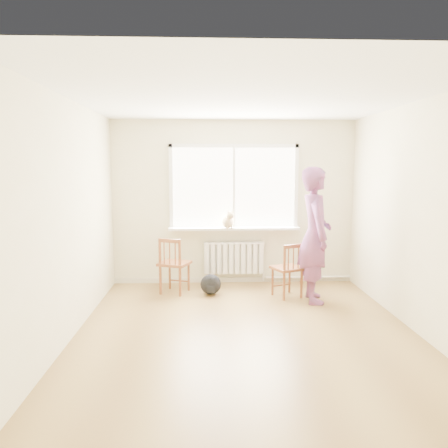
{
  "coord_description": "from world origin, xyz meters",
  "views": [
    {
      "loc": [
        -0.47,
        -4.96,
        1.94
      ],
      "look_at": [
        -0.21,
        1.2,
        1.13
      ],
      "focal_mm": 35.0,
      "sensor_mm": 36.0,
      "label": 1
    }
  ],
  "objects": [
    {
      "name": "radiator",
      "position": [
        0.0,
        2.16,
        0.44
      ],
      "size": [
        1.0,
        0.12,
        0.55
      ],
      "color": "white",
      "rests_on": "back_wall"
    },
    {
      "name": "cat",
      "position": [
        -0.1,
        2.05,
        1.07
      ],
      "size": [
        0.26,
        0.45,
        0.31
      ],
      "rotation": [
        0.0,
        0.0,
        0.23
      ],
      "color": "beige",
      "rests_on": "windowsill"
    },
    {
      "name": "floor",
      "position": [
        0.0,
        0.0,
        0.0
      ],
      "size": [
        4.5,
        4.5,
        0.0
      ],
      "primitive_type": "plane",
      "color": "olive",
      "rests_on": "ground"
    },
    {
      "name": "baseboard",
      "position": [
        0.0,
        2.23,
        0.04
      ],
      "size": [
        4.0,
        0.03,
        0.08
      ],
      "primitive_type": "cube",
      "color": "beige",
      "rests_on": "ground"
    },
    {
      "name": "heating_pipe",
      "position": [
        1.25,
        2.19,
        0.08
      ],
      "size": [
        1.4,
        0.04,
        0.04
      ],
      "primitive_type": "cylinder",
      "rotation": [
        0.0,
        1.57,
        0.0
      ],
      "color": "silver",
      "rests_on": "back_wall"
    },
    {
      "name": "windowsill",
      "position": [
        0.0,
        2.14,
        0.93
      ],
      "size": [
        2.15,
        0.22,
        0.04
      ],
      "primitive_type": "cube",
      "color": "white",
      "rests_on": "back_wall"
    },
    {
      "name": "back_wall",
      "position": [
        0.0,
        2.25,
        1.35
      ],
      "size": [
        4.0,
        0.01,
        2.7
      ],
      "primitive_type": "cube",
      "color": "beige",
      "rests_on": "ground"
    },
    {
      "name": "window",
      "position": [
        0.0,
        2.22,
        1.66
      ],
      "size": [
        2.12,
        0.05,
        1.42
      ],
      "color": "white",
      "rests_on": "back_wall"
    },
    {
      "name": "person",
      "position": [
        1.1,
        1.15,
        0.97
      ],
      "size": [
        0.49,
        0.72,
        1.94
      ],
      "primitive_type": "imported",
      "rotation": [
        0.0,
        0.0,
        1.54
      ],
      "color": "#C64279",
      "rests_on": "floor"
    },
    {
      "name": "ceiling",
      "position": [
        0.0,
        0.0,
        2.7
      ],
      "size": [
        4.5,
        4.5,
        0.0
      ],
      "primitive_type": "plane",
      "rotation": [
        3.14,
        0.0,
        0.0
      ],
      "color": "white",
      "rests_on": "back_wall"
    },
    {
      "name": "backpack",
      "position": [
        -0.4,
        1.53,
        0.16
      ],
      "size": [
        0.36,
        0.3,
        0.31
      ],
      "primitive_type": "ellipsoid",
      "rotation": [
        0.0,
        0.0,
        -0.21
      ],
      "color": "black",
      "rests_on": "floor"
    },
    {
      "name": "chair_right",
      "position": [
        0.77,
        1.33,
        0.42
      ],
      "size": [
        0.53,
        0.52,
        0.82
      ],
      "rotation": [
        0.0,
        0.0,
        3.55
      ],
      "color": "brown",
      "rests_on": "floor"
    },
    {
      "name": "chair_left",
      "position": [
        -0.97,
        1.61,
        0.44
      ],
      "size": [
        0.55,
        0.54,
        0.87
      ],
      "rotation": [
        0.0,
        0.0,
        2.77
      ],
      "color": "brown",
      "rests_on": "floor"
    }
  ]
}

